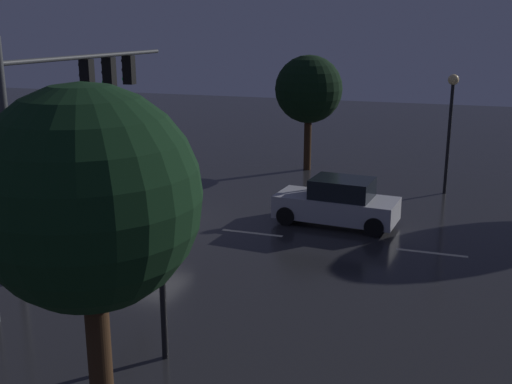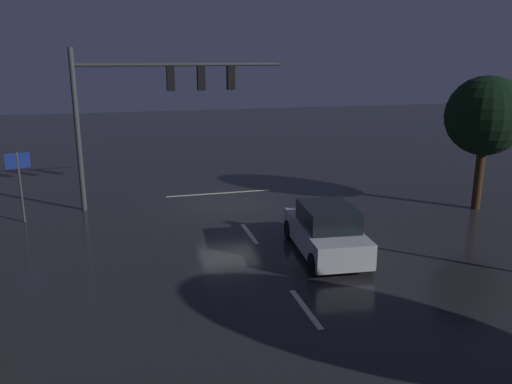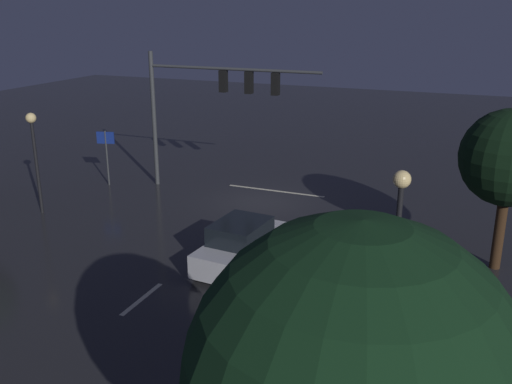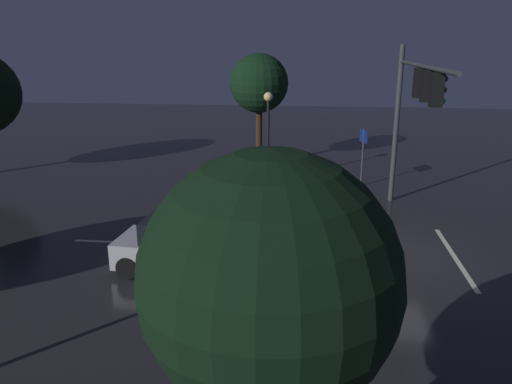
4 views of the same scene
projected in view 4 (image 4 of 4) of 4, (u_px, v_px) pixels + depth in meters
ground_plane at (395, 254)px, 16.58m from camera, size 80.00×80.00×0.00m
traffic_signal_assembly at (414, 99)px, 17.89m from camera, size 8.69×0.47×6.67m
lane_dash_far at (275, 249)px, 17.00m from camera, size 0.16×2.20×0.01m
lane_dash_mid at (105, 242)px, 17.63m from camera, size 0.16×2.20×0.01m
stop_bar at (455, 257)px, 16.38m from camera, size 5.00×0.16×0.01m
car_approaching at (186, 246)px, 15.20m from camera, size 2.22×4.48×1.70m
street_lamp_right_kerb at (268, 119)px, 24.25m from camera, size 0.44×0.44×4.46m
route_sign at (363, 145)px, 23.90m from camera, size 0.88×0.30×2.81m
tree_right_near at (259, 84)px, 27.36m from camera, size 3.22×3.22×6.21m
tree_left_far at (270, 281)px, 6.13m from camera, size 3.26×3.26×5.60m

